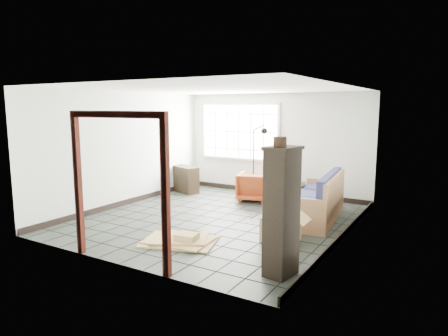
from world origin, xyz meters
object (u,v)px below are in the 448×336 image
Objects in this scene: armchair at (254,185)px; side_table at (292,188)px; tall_shelf at (282,211)px; futon_sofa at (319,203)px.

armchair reaches higher than side_table.
armchair is at bearing 130.30° from tall_shelf.
tall_shelf is at bearing -71.23° from side_table.
tall_shelf is at bearing 107.50° from armchair.
tall_shelf is (0.40, -2.89, 0.54)m from futon_sofa.
side_table is (1.09, -0.26, 0.09)m from armchair.
futon_sofa reaches higher than armchair.
side_table is 3.69m from tall_shelf.
side_table is at bearing 152.73° from armchair.
futon_sofa is 2.05m from armchair.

